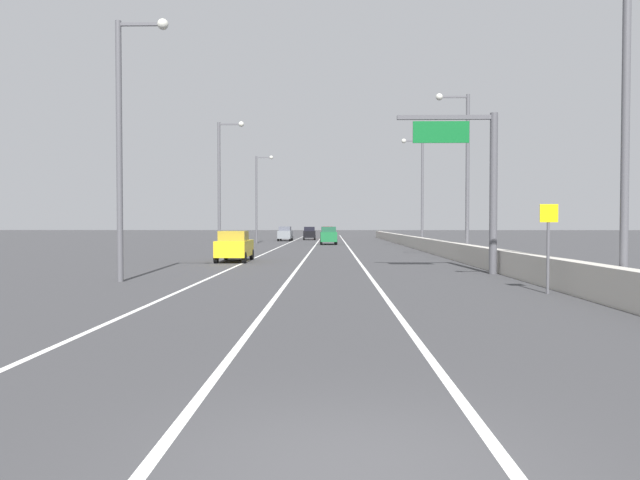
{
  "coord_description": "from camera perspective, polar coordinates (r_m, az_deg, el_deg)",
  "views": [
    {
      "loc": [
        -0.22,
        -5.68,
        2.34
      ],
      "look_at": [
        -1.13,
        41.94,
        1.06
      ],
      "focal_mm": 33.62,
      "sensor_mm": 36.0,
      "label": 1
    }
  ],
  "objects": [
    {
      "name": "car_green_3",
      "position": [
        68.28,
        0.81,
        0.42
      ],
      "size": [
        2.02,
        4.16,
        2.04
      ],
      "color": "#196033",
      "rests_on": "ground_plane"
    },
    {
      "name": "lane_stripe_left",
      "position": [
        60.95,
        -3.88,
        -0.67
      ],
      "size": [
        0.16,
        130.0,
        0.0
      ],
      "primitive_type": "cube",
      "color": "silver",
      "rests_on": "ground_plane"
    },
    {
      "name": "lamp_post_left_mid",
      "position": [
        48.9,
        -9.3,
        5.84
      ],
      "size": [
        2.14,
        0.44,
        10.55
      ],
      "color": "#4C4C51",
      "rests_on": "ground_plane"
    },
    {
      "name": "lane_stripe_center",
      "position": [
        60.75,
        -0.59,
        -0.67
      ],
      "size": [
        0.16,
        130.0,
        0.0
      ],
      "primitive_type": "cube",
      "color": "silver",
      "rests_on": "ground_plane"
    },
    {
      "name": "car_yellow_0",
      "position": [
        37.63,
        -8.14,
        -0.59
      ],
      "size": [
        1.93,
        4.51,
        1.91
      ],
      "color": "gold",
      "rests_on": "ground_plane"
    },
    {
      "name": "lamp_post_right_near",
      "position": [
        20.26,
        26.45,
        11.87
      ],
      "size": [
        2.14,
        0.44,
        10.55
      ],
      "color": "#4C4C51",
      "rests_on": "ground_plane"
    },
    {
      "name": "car_black_2",
      "position": [
        88.45,
        -1.02,
        0.64
      ],
      "size": [
        1.99,
        4.12,
        1.93
      ],
      "color": "black",
      "rests_on": "ground_plane"
    },
    {
      "name": "speed_advisory_sign",
      "position": [
        21.4,
        20.9,
        -0.11
      ],
      "size": [
        0.6,
        0.11,
        3.0
      ],
      "color": "#4C4C51",
      "rests_on": "ground_plane"
    },
    {
      "name": "ground_plane",
      "position": [
        69.72,
        1.27,
        -0.39
      ],
      "size": [
        320.0,
        320.0,
        0.0
      ],
      "primitive_type": "plane",
      "color": "#38383A"
    },
    {
      "name": "lamp_post_left_far",
      "position": [
        72.54,
        -5.88,
        4.44
      ],
      "size": [
        2.14,
        0.44,
        10.55
      ],
      "color": "#4C4C51",
      "rests_on": "ground_plane"
    },
    {
      "name": "lamp_post_right_second",
      "position": [
        39.06,
        13.51,
        6.92
      ],
      "size": [
        2.14,
        0.44,
        10.55
      ],
      "color": "#4C4C51",
      "rests_on": "ground_plane"
    },
    {
      "name": "jersey_barrier_right",
      "position": [
        46.44,
        11.2,
        -0.7
      ],
      "size": [
        0.6,
        120.0,
        1.1
      ],
      "primitive_type": "cube",
      "color": "#B2ADA3",
      "rests_on": "ground_plane"
    },
    {
      "name": "car_red_4",
      "position": [
        96.52,
        0.75,
        0.72
      ],
      "size": [
        1.93,
        4.08,
        1.94
      ],
      "color": "red",
      "rests_on": "ground_plane"
    },
    {
      "name": "car_gray_1",
      "position": [
        82.81,
        -3.33,
        0.6
      ],
      "size": [
        1.92,
        4.09,
        2.0
      ],
      "color": "slate",
      "rests_on": "ground_plane"
    },
    {
      "name": "lane_stripe_right",
      "position": [
        60.75,
        2.71,
        -0.67
      ],
      "size": [
        0.16,
        130.0,
        0.0
      ],
      "primitive_type": "cube",
      "color": "silver",
      "rests_on": "ground_plane"
    },
    {
      "name": "lamp_post_right_third",
      "position": [
        58.67,
        9.48,
        5.12
      ],
      "size": [
        2.14,
        0.44,
        10.55
      ],
      "color": "#4C4C51",
      "rests_on": "ground_plane"
    },
    {
      "name": "lamp_post_left_near",
      "position": [
        25.68,
        -18.05,
        9.72
      ],
      "size": [
        2.14,
        0.44,
        10.55
      ],
      "color": "#4C4C51",
      "rests_on": "ground_plane"
    },
    {
      "name": "overhead_sign_gantry",
      "position": [
        28.96,
        14.78,
        6.21
      ],
      "size": [
        4.68,
        0.36,
        7.5
      ],
      "color": "#47474C",
      "rests_on": "ground_plane"
    }
  ]
}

